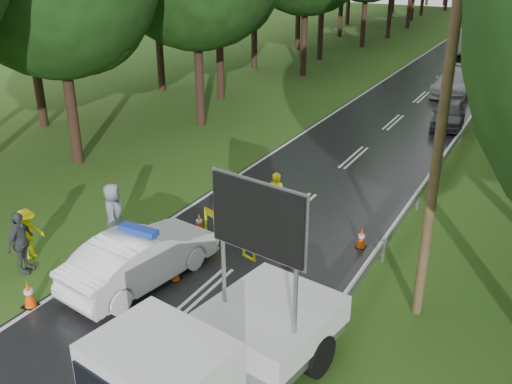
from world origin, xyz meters
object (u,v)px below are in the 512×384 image
Objects in this scene: police_sedan at (141,257)px; barrier at (229,226)px; queue_car_second at (455,82)px; queue_car_first at (449,114)px; officer at (276,196)px; queue_car_third at (466,65)px; civilian at (247,221)px; queue_car_fourth at (479,51)px; work_truck at (213,360)px.

barrier is (1.10, 2.74, -0.02)m from police_sedan.
queue_car_first is at bearing -81.22° from queue_car_second.
police_sedan is 2.81× the size of officer.
queue_car_third is (-0.36, 6.00, -0.01)m from queue_car_second.
civilian reaches higher than queue_car_fourth.
queue_car_second is 1.08× the size of queue_car_fourth.
police_sedan is at bearing -146.33° from civilian.
work_truck is 6.53m from barrier.
civilian is 22.90m from queue_car_second.
civilian is at bearing 80.01° from officer.
police_sedan reaches higher than queue_car_second.
queue_car_third is at bearing -89.67° from queue_car_fourth.
barrier is 29.31m from queue_car_third.
police_sedan is 3.50m from civilian.
police_sedan is at bearing 63.34° from officer.
queue_car_second reaches higher than queue_car_first.
queue_car_first is (0.10, 21.89, -0.54)m from work_truck.
civilian is 0.32× the size of queue_car_second.
queue_car_fourth is at bearing -103.23° from officer.
officer reaches higher than queue_car_third.
queue_car_fourth is (1.35, 32.84, -0.06)m from officer.
queue_car_third is at bearing 56.16° from civilian.
queue_car_third is at bearing 93.48° from queue_car_second.
civilian is at bearing -106.51° from police_sedan.
officer is (0.36, 2.43, 0.11)m from barrier.
police_sedan is at bearing -96.97° from queue_car_second.
civilian is at bearing -95.42° from queue_car_third.
queue_car_third is (-1.44, 13.10, 0.09)m from queue_car_first.
work_truck is at bearing -42.49° from barrier.
officer is 1.03× the size of civilian.
work_truck is 1.09× the size of queue_car_third.
police_sedan is 0.82× the size of work_truck.
work_truck is at bearing -97.02° from queue_car_first.
queue_car_second is (3.22, 26.00, -0.01)m from police_sedan.
work_truck reaches higher than police_sedan.
queue_car_first is (2.82, 15.73, -0.17)m from civilian.
work_truck reaches higher than queue_car_fourth.
work_truck is 3.43× the size of officer.
work_truck is 1.22× the size of queue_car_fourth.
queue_car_third is (2.87, 32.00, -0.02)m from police_sedan.
queue_car_fourth is at bearing 87.85° from queue_car_third.
queue_car_first reaches higher than barrier.
civilian is at bearing -92.38° from queue_car_fourth.
barrier is at bearing 70.70° from officer.
queue_car_fourth is at bearing 101.07° from work_truck.
civilian is 28.87m from queue_car_third.
police_sedan is 0.90× the size of queue_car_third.
barrier is at bearing -96.14° from queue_car_third.
barrier is 35.31m from queue_car_fourth.
civilian is at bearing -94.24° from queue_car_second.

